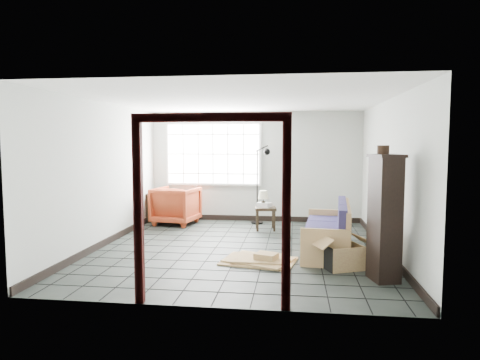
# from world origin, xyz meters

# --- Properties ---
(ground) EXTENTS (5.50, 5.50, 0.00)m
(ground) POSITION_xyz_m (0.00, 0.00, 0.00)
(ground) COLOR black
(ground) RESTS_ON ground
(room_shell) EXTENTS (5.02, 5.52, 2.61)m
(room_shell) POSITION_xyz_m (0.00, 0.03, 1.68)
(room_shell) COLOR #B0B6AF
(room_shell) RESTS_ON ground
(window_panel) EXTENTS (2.32, 0.08, 1.52)m
(window_panel) POSITION_xyz_m (-1.00, 2.70, 1.60)
(window_panel) COLOR silver
(window_panel) RESTS_ON ground
(doorway_trim) EXTENTS (1.80, 0.08, 2.20)m
(doorway_trim) POSITION_xyz_m (0.00, -2.70, 1.38)
(doorway_trim) COLOR #340C0B
(doorway_trim) RESTS_ON ground
(futon_sofa) EXTENTS (0.93, 2.02, 0.87)m
(futon_sofa) POSITION_xyz_m (1.56, -0.08, 0.31)
(futon_sofa) COLOR #9F6D48
(futon_sofa) RESTS_ON ground
(armchair) EXTENTS (1.06, 1.01, 0.95)m
(armchair) POSITION_xyz_m (-1.76, 2.09, 0.47)
(armchair) COLOR #8C3614
(armchair) RESTS_ON ground
(side_table) EXTENTS (0.50, 0.50, 0.49)m
(side_table) POSITION_xyz_m (0.33, 1.70, 0.40)
(side_table) COLOR black
(side_table) RESTS_ON ground
(table_lamp) EXTENTS (0.30, 0.30, 0.36)m
(table_lamp) POSITION_xyz_m (0.28, 1.72, 0.74)
(table_lamp) COLOR black
(table_lamp) RESTS_ON side_table
(projector) EXTENTS (0.34, 0.31, 0.10)m
(projector) POSITION_xyz_m (0.30, 1.72, 0.54)
(projector) COLOR silver
(projector) RESTS_ON side_table
(floor_lamp) EXTENTS (0.49, 0.42, 1.82)m
(floor_lamp) POSITION_xyz_m (0.20, 2.32, 0.97)
(floor_lamp) COLOR black
(floor_lamp) RESTS_ON ground
(console_shelf) EXTENTS (0.93, 0.55, 0.68)m
(console_shelf) POSITION_xyz_m (-2.15, 2.38, 0.34)
(console_shelf) COLOR black
(console_shelf) RESTS_ON ground
(tall_shelf) EXTENTS (0.47, 0.54, 1.72)m
(tall_shelf) POSITION_xyz_m (2.15, -1.49, 0.87)
(tall_shelf) COLOR black
(tall_shelf) RESTS_ON ground
(pot) EXTENTS (0.20, 0.20, 0.12)m
(pot) POSITION_xyz_m (2.11, -1.47, 1.78)
(pot) COLOR black
(pot) RESTS_ON tall_shelf
(open_box) EXTENTS (0.96, 0.72, 0.49)m
(open_box) POSITION_xyz_m (1.65, -1.00, 0.18)
(open_box) COLOR #986649
(open_box) RESTS_ON ground
(cardboard_pile) EXTENTS (1.24, 1.03, 0.16)m
(cardboard_pile) POSITION_xyz_m (0.41, -0.82, 0.04)
(cardboard_pile) COLOR #986649
(cardboard_pile) RESTS_ON ground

